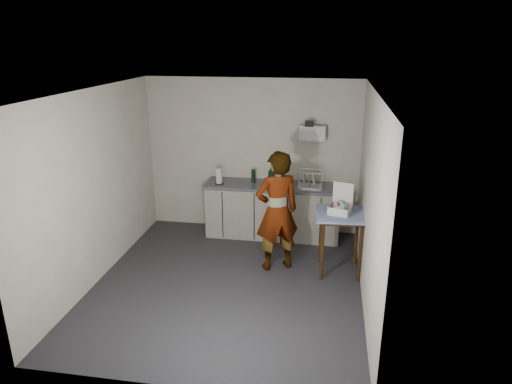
% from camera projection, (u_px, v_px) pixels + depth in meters
% --- Properties ---
extents(ground, '(4.00, 4.00, 0.00)m').
position_uv_depth(ground, '(228.00, 283.00, 6.28)').
color(ground, '#28282D').
rests_on(ground, ground).
extents(wall_back, '(3.60, 0.02, 2.60)m').
position_uv_depth(wall_back, '(252.00, 156.00, 7.72)').
color(wall_back, beige).
rests_on(wall_back, ground).
extents(wall_right, '(0.02, 4.00, 2.60)m').
position_uv_depth(wall_right, '(369.00, 202.00, 5.59)').
color(wall_right, beige).
rests_on(wall_right, ground).
extents(wall_left, '(0.02, 4.00, 2.60)m').
position_uv_depth(wall_left, '(96.00, 187.00, 6.13)').
color(wall_left, beige).
rests_on(wall_left, ground).
extents(ceiling, '(3.60, 4.00, 0.01)m').
position_uv_depth(ceiling, '(224.00, 92.00, 5.44)').
color(ceiling, white).
rests_on(ceiling, wall_back).
extents(kitchen_counter, '(2.24, 0.62, 0.91)m').
position_uv_depth(kitchen_counter, '(273.00, 212.00, 7.67)').
color(kitchen_counter, black).
rests_on(kitchen_counter, ground).
extents(wall_shelf, '(0.42, 0.18, 0.37)m').
position_uv_depth(wall_shelf, '(312.00, 133.00, 7.35)').
color(wall_shelf, white).
rests_on(wall_shelf, ground).
extents(side_table, '(0.74, 0.74, 0.90)m').
position_uv_depth(side_table, '(341.00, 221.00, 6.36)').
color(side_table, '#3E220E').
rests_on(side_table, ground).
extents(standing_man, '(0.76, 0.67, 1.76)m').
position_uv_depth(standing_man, '(277.00, 211.00, 6.44)').
color(standing_man, '#B2A593').
rests_on(standing_man, ground).
extents(soap_bottle, '(0.18, 0.18, 0.33)m').
position_uv_depth(soap_bottle, '(271.00, 175.00, 7.46)').
color(soap_bottle, black).
rests_on(soap_bottle, kitchen_counter).
extents(soda_can, '(0.06, 0.06, 0.12)m').
position_uv_depth(soda_can, '(273.00, 181.00, 7.51)').
color(soda_can, red).
rests_on(soda_can, kitchen_counter).
extents(dark_bottle, '(0.06, 0.06, 0.22)m').
position_uv_depth(dark_bottle, '(253.00, 176.00, 7.60)').
color(dark_bottle, black).
rests_on(dark_bottle, kitchen_counter).
extents(paper_towel, '(0.15, 0.15, 0.27)m').
position_uv_depth(paper_towel, '(219.00, 176.00, 7.51)').
color(paper_towel, black).
rests_on(paper_towel, kitchen_counter).
extents(dish_rack, '(0.39, 0.29, 0.27)m').
position_uv_depth(dish_rack, '(309.00, 183.00, 7.38)').
color(dish_rack, white).
rests_on(dish_rack, kitchen_counter).
extents(bakery_box, '(0.35, 0.36, 0.40)m').
position_uv_depth(bakery_box, '(340.00, 207.00, 6.30)').
color(bakery_box, white).
rests_on(bakery_box, side_table).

